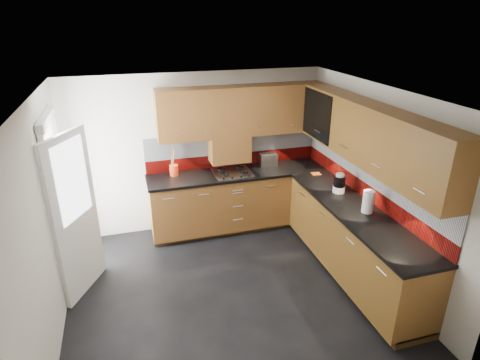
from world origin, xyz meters
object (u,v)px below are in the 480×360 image
object	(u,v)px
gas_hob	(233,172)
food_processor	(339,184)
utensil_pot	(174,169)
toaster	(268,159)

from	to	relation	value
gas_hob	food_processor	distance (m)	1.59
utensil_pot	food_processor	distance (m)	2.38
toaster	food_processor	world-z (taller)	food_processor
utensil_pot	toaster	xyz separation A→B (m)	(1.48, 0.00, -0.00)
utensil_pot	food_processor	size ratio (longest dim) A/B	1.70
food_processor	toaster	bearing A→B (deg)	114.33
utensil_pot	gas_hob	bearing A→B (deg)	-11.39
gas_hob	food_processor	xyz separation A→B (m)	(1.18, -1.05, 0.11)
toaster	gas_hob	bearing A→B (deg)	-164.49
gas_hob	food_processor	size ratio (longest dim) A/B	2.11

